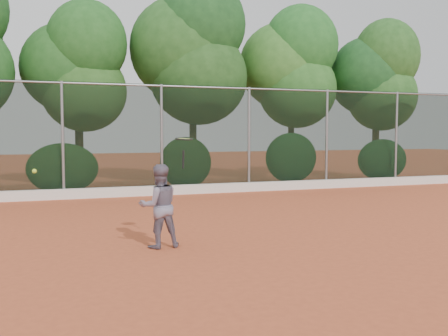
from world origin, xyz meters
name	(u,v)px	position (x,y,z in m)	size (l,w,h in m)	color
ground	(242,238)	(0.00, 0.00, 0.00)	(80.00, 80.00, 0.00)	#C6542E
concrete_curb	(163,190)	(0.00, 6.82, 0.15)	(24.00, 0.20, 0.30)	silver
tennis_player	(159,206)	(-1.63, -0.27, 0.72)	(0.70, 0.54, 1.44)	slate
chainlink_fence	(162,136)	(0.00, 7.00, 1.86)	(24.09, 0.09, 3.50)	black
foliage_backdrop	(133,63)	(-0.55, 8.98, 4.40)	(23.70, 3.63, 7.55)	#472A1B
tennis_racket	(184,141)	(-1.22, -0.41, 1.83)	(0.37, 0.37, 0.53)	black
tennis_ball_in_flight	(34,171)	(-3.60, -0.61, 1.40)	(0.07, 0.07, 0.07)	#CAF537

